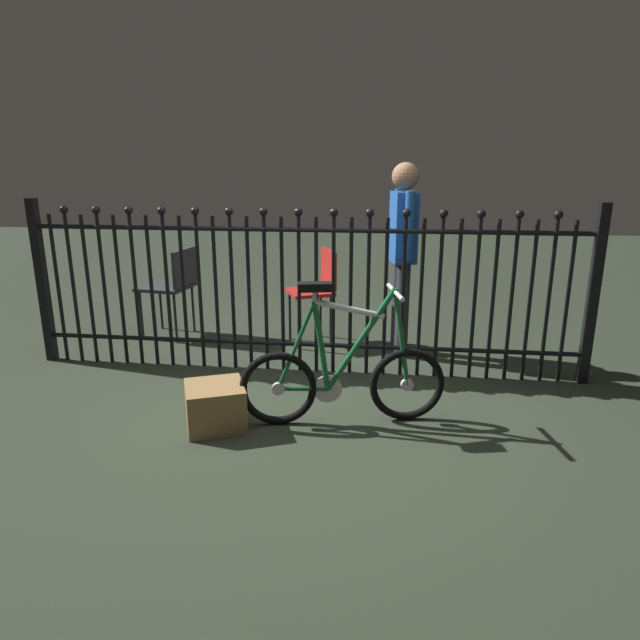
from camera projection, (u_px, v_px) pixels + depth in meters
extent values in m
plane|color=#2B3426|center=(288.00, 405.00, 3.75)|extent=(20.00, 20.00, 0.00)
cylinder|color=black|center=(43.00, 289.00, 4.46)|extent=(0.03, 0.03, 1.20)
sphere|color=black|center=(32.00, 209.00, 4.28)|extent=(0.06, 0.06, 0.06)
cylinder|color=black|center=(59.00, 290.00, 4.44)|extent=(0.03, 0.03, 1.20)
cylinder|color=black|center=(74.00, 290.00, 4.43)|extent=(0.03, 0.03, 1.20)
sphere|color=black|center=(64.00, 210.00, 4.25)|extent=(0.06, 0.06, 0.06)
cylinder|color=black|center=(89.00, 290.00, 4.41)|extent=(0.03, 0.03, 1.20)
cylinder|color=black|center=(105.00, 291.00, 4.40)|extent=(0.03, 0.03, 1.20)
sphere|color=black|center=(96.00, 210.00, 4.22)|extent=(0.06, 0.06, 0.06)
cylinder|color=black|center=(120.00, 291.00, 4.38)|extent=(0.03, 0.03, 1.20)
cylinder|color=black|center=(136.00, 292.00, 4.37)|extent=(0.03, 0.03, 1.20)
sphere|color=black|center=(128.00, 210.00, 4.19)|extent=(0.06, 0.06, 0.06)
cylinder|color=black|center=(152.00, 292.00, 4.35)|extent=(0.03, 0.03, 1.20)
cylinder|color=black|center=(168.00, 293.00, 4.34)|extent=(0.03, 0.03, 1.20)
sphere|color=black|center=(161.00, 211.00, 4.16)|extent=(0.06, 0.06, 0.06)
cylinder|color=black|center=(184.00, 293.00, 4.32)|extent=(0.03, 0.03, 1.20)
cylinder|color=black|center=(200.00, 293.00, 4.31)|extent=(0.03, 0.03, 1.20)
sphere|color=black|center=(195.00, 211.00, 4.13)|extent=(0.06, 0.06, 0.06)
cylinder|color=black|center=(216.00, 294.00, 4.29)|extent=(0.03, 0.03, 1.20)
cylinder|color=black|center=(233.00, 294.00, 4.28)|extent=(0.03, 0.03, 1.20)
sphere|color=black|center=(229.00, 211.00, 4.10)|extent=(0.06, 0.06, 0.06)
cylinder|color=black|center=(249.00, 295.00, 4.26)|extent=(0.03, 0.03, 1.20)
cylinder|color=black|center=(266.00, 295.00, 4.25)|extent=(0.03, 0.03, 1.20)
sphere|color=black|center=(263.00, 212.00, 4.07)|extent=(0.06, 0.06, 0.06)
cylinder|color=black|center=(282.00, 296.00, 4.23)|extent=(0.03, 0.03, 1.20)
cylinder|color=black|center=(299.00, 296.00, 4.22)|extent=(0.03, 0.03, 1.20)
sphere|color=black|center=(298.00, 212.00, 4.04)|extent=(0.06, 0.06, 0.06)
cylinder|color=black|center=(316.00, 297.00, 4.20)|extent=(0.03, 0.03, 1.20)
cylinder|color=black|center=(333.00, 297.00, 4.19)|extent=(0.03, 0.03, 1.20)
sphere|color=black|center=(334.00, 213.00, 4.01)|extent=(0.06, 0.06, 0.06)
cylinder|color=black|center=(351.00, 298.00, 4.17)|extent=(0.03, 0.03, 1.20)
cylinder|color=black|center=(368.00, 298.00, 4.16)|extent=(0.03, 0.03, 1.20)
sphere|color=black|center=(370.00, 213.00, 3.98)|extent=(0.06, 0.06, 0.06)
cylinder|color=black|center=(385.00, 299.00, 4.14)|extent=(0.03, 0.03, 1.20)
cylinder|color=black|center=(403.00, 299.00, 4.13)|extent=(0.03, 0.03, 1.20)
sphere|color=black|center=(406.00, 213.00, 3.95)|extent=(0.06, 0.06, 0.06)
cylinder|color=black|center=(421.00, 300.00, 4.11)|extent=(0.03, 0.03, 1.20)
cylinder|color=black|center=(438.00, 300.00, 4.10)|extent=(0.03, 0.03, 1.20)
sphere|color=black|center=(444.00, 214.00, 3.92)|extent=(0.06, 0.06, 0.06)
cylinder|color=black|center=(456.00, 301.00, 4.08)|extent=(0.03, 0.03, 1.20)
cylinder|color=black|center=(474.00, 301.00, 4.07)|extent=(0.03, 0.03, 1.20)
sphere|color=black|center=(481.00, 214.00, 3.89)|extent=(0.06, 0.06, 0.06)
cylinder|color=black|center=(493.00, 302.00, 4.05)|extent=(0.03, 0.03, 1.20)
cylinder|color=black|center=(511.00, 302.00, 4.04)|extent=(0.03, 0.03, 1.20)
sphere|color=black|center=(520.00, 214.00, 3.87)|extent=(0.06, 0.06, 0.06)
cylinder|color=black|center=(530.00, 303.00, 4.02)|extent=(0.03, 0.03, 1.20)
cylinder|color=black|center=(548.00, 303.00, 4.01)|extent=(0.03, 0.03, 1.20)
sphere|color=black|center=(558.00, 215.00, 3.84)|extent=(0.06, 0.06, 0.06)
cylinder|color=black|center=(567.00, 304.00, 3.99)|extent=(0.03, 0.03, 1.20)
cylinder|color=black|center=(302.00, 344.00, 4.32)|extent=(4.23, 0.04, 0.04)
cylinder|color=black|center=(301.00, 230.00, 4.08)|extent=(4.23, 0.04, 0.04)
cube|color=black|center=(42.00, 282.00, 4.44)|extent=(0.07, 0.07, 1.32)
cube|color=black|center=(593.00, 296.00, 3.96)|extent=(0.07, 0.07, 1.32)
torus|color=black|center=(278.00, 389.00, 3.41)|extent=(0.48, 0.14, 0.48)
cylinder|color=silver|center=(278.00, 389.00, 3.41)|extent=(0.08, 0.04, 0.08)
torus|color=black|center=(407.00, 385.00, 3.47)|extent=(0.48, 0.14, 0.48)
cylinder|color=silver|center=(407.00, 385.00, 3.47)|extent=(0.08, 0.04, 0.08)
cylinder|color=#19592D|center=(361.00, 340.00, 3.36)|extent=(0.43, 0.12, 0.65)
cylinder|color=silver|center=(349.00, 309.00, 3.30)|extent=(0.43, 0.12, 0.14)
cylinder|color=#19592D|center=(321.00, 346.00, 3.35)|extent=(0.12, 0.06, 0.57)
cylinder|color=#19592D|center=(303.00, 389.00, 3.42)|extent=(0.31, 0.09, 0.04)
cylinder|color=#19592D|center=(296.00, 346.00, 3.34)|extent=(0.25, 0.07, 0.56)
cylinder|color=#19592D|center=(401.00, 338.00, 3.38)|extent=(0.13, 0.06, 0.62)
cylinder|color=silver|center=(395.00, 290.00, 3.29)|extent=(0.03, 0.03, 0.02)
cylinder|color=silver|center=(395.00, 292.00, 3.30)|extent=(0.11, 0.40, 0.03)
cylinder|color=silver|center=(314.00, 296.00, 3.26)|extent=(0.03, 0.03, 0.07)
cube|color=black|center=(314.00, 287.00, 3.25)|extent=(0.21, 0.13, 0.05)
cylinder|color=silver|center=(328.00, 389.00, 3.43)|extent=(0.18, 0.05, 0.18)
cylinder|color=black|center=(299.00, 324.00, 4.81)|extent=(0.02, 0.02, 0.46)
cylinder|color=black|center=(290.00, 316.00, 5.08)|extent=(0.02, 0.02, 0.46)
cylinder|color=black|center=(331.00, 321.00, 4.90)|extent=(0.02, 0.02, 0.46)
cylinder|color=black|center=(320.00, 313.00, 5.17)|extent=(0.02, 0.02, 0.46)
cube|color=#A51E19|center=(310.00, 292.00, 4.92)|extent=(0.49, 0.49, 0.03)
cube|color=#A51E19|center=(329.00, 269.00, 4.92)|extent=(0.18, 0.33, 0.35)
cylinder|color=black|center=(141.00, 315.00, 5.09)|extent=(0.02, 0.02, 0.46)
cylinder|color=black|center=(161.00, 306.00, 5.42)|extent=(0.02, 0.02, 0.46)
cylinder|color=black|center=(175.00, 318.00, 5.01)|extent=(0.02, 0.02, 0.46)
cylinder|color=black|center=(193.00, 309.00, 5.34)|extent=(0.02, 0.02, 0.46)
cube|color=#2D2D33|center=(166.00, 287.00, 5.15)|extent=(0.49, 0.49, 0.03)
cube|color=#2D2D33|center=(185.00, 268.00, 5.05)|extent=(0.08, 0.41, 0.34)
cylinder|color=#2D2D33|center=(402.00, 311.00, 4.59)|extent=(0.11, 0.11, 0.80)
cylinder|color=#2D2D33|center=(398.00, 306.00, 4.74)|extent=(0.11, 0.11, 0.80)
cube|color=#1E4C99|center=(403.00, 227.00, 4.48)|extent=(0.23, 0.33, 0.57)
cylinder|color=#1E4C99|center=(409.00, 226.00, 4.28)|extent=(0.08, 0.08, 0.54)
cylinder|color=#1E4C99|center=(398.00, 221.00, 4.66)|extent=(0.08, 0.08, 0.54)
sphere|color=#8C6647|center=(406.00, 176.00, 4.37)|extent=(0.22, 0.22, 0.22)
cube|color=olive|center=(215.00, 406.00, 3.41)|extent=(0.46, 0.46, 0.27)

